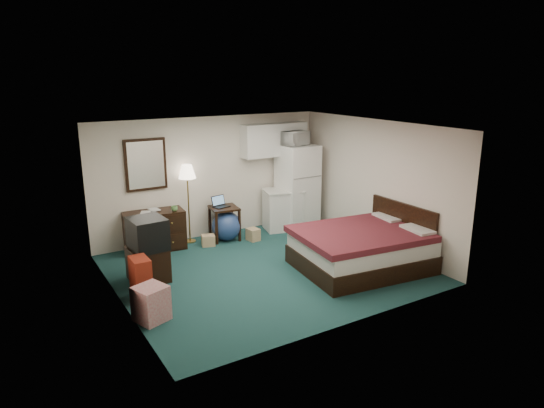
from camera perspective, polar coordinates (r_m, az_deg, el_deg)
floor at (r=8.63m, az=-0.79°, el=-7.67°), size 5.00×4.50×0.01m
ceiling at (r=7.99m, az=-0.85°, el=9.08°), size 5.00×4.50×0.01m
walls at (r=8.22m, az=-0.82°, el=0.39°), size 5.01×4.51×2.50m
mirror at (r=9.61m, az=-14.64°, el=4.51°), size 0.80×0.06×1.00m
upper_cabinets at (r=10.57m, az=0.26°, el=7.58°), size 1.50×0.35×0.70m
headboard at (r=9.29m, az=15.07°, el=-2.90°), size 0.06×1.56×1.00m
dresser at (r=9.68m, az=-13.64°, el=-3.07°), size 1.18×0.63×0.77m
floor_lamp at (r=9.88m, az=-9.80°, el=0.01°), size 0.40×0.40×1.60m
desk at (r=10.06m, az=-5.62°, el=-2.26°), size 0.62×0.62×0.69m
exercise_ball at (r=10.02m, az=-5.37°, el=-2.58°), size 0.70×0.70×0.61m
kitchen_counter at (r=10.65m, az=1.30°, el=-0.72°), size 0.91×0.77×0.86m
fridge at (r=10.74m, az=2.99°, el=2.09°), size 0.76×0.76×1.84m
bed at (r=8.70m, az=10.46°, el=-5.27°), size 2.35×1.93×0.69m
tv_stand at (r=8.35m, az=-14.37°, el=-6.87°), size 0.59×0.64×0.57m
suitcase at (r=7.71m, az=-15.18°, el=-8.45°), size 0.25×0.40×0.66m
retail_box at (r=7.08m, az=-14.05°, el=-11.28°), size 0.51×0.51×0.50m
file_bin at (r=9.43m, az=-14.00°, el=-5.20°), size 0.42×0.34×0.27m
cardboard_box_a at (r=9.80m, az=-7.51°, el=-4.26°), size 0.31×0.28×0.22m
cardboard_box_b at (r=10.01m, az=-2.23°, el=-3.60°), size 0.24×0.27×0.25m
laptop at (r=9.95m, az=-5.97°, el=0.26°), size 0.36×0.32×0.22m
crt_tv at (r=8.13m, az=-14.43°, el=-3.39°), size 0.60×0.64×0.52m
microwave at (r=10.48m, az=2.77°, el=7.92°), size 0.61×0.43×0.37m
book_a at (r=9.46m, az=-15.25°, el=-0.37°), size 0.18×0.09×0.25m
book_b at (r=9.59m, az=-14.23°, el=-0.12°), size 0.18×0.04×0.24m
mug at (r=9.50m, az=-11.42°, el=-0.45°), size 0.16×0.14×0.13m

